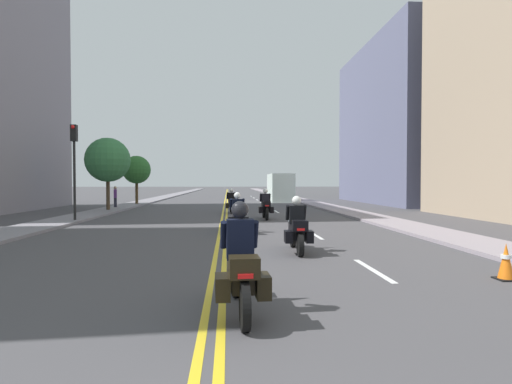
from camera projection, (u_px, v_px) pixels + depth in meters
name	position (u px, v px, depth m)	size (l,w,h in m)	color
ground_plane	(226.00, 199.00, 48.65)	(264.00, 264.00, 0.00)	#474549
sidewalk_left	(160.00, 198.00, 48.11)	(2.11, 144.00, 0.12)	gray
sidewalk_right	(292.00, 198.00, 49.19)	(2.11, 144.00, 0.12)	gray
centreline_yellow_inner	(225.00, 199.00, 48.64)	(0.12, 132.00, 0.01)	yellow
centreline_yellow_outer	(227.00, 199.00, 48.66)	(0.12, 132.00, 0.01)	yellow
lane_dashes_white	(272.00, 209.00, 29.94)	(0.14, 56.40, 0.01)	silver
building_right_1	(415.00, 124.00, 38.54)	(9.65, 17.90, 14.99)	slate
motorcycle_0	(241.00, 269.00, 5.98)	(0.78, 2.25, 1.67)	black
motorcycle_1	(297.00, 230.00, 11.27)	(0.78, 2.19, 1.58)	black
motorcycle_2	(237.00, 216.00, 15.58)	(0.78, 2.13, 1.58)	black
motorcycle_3	(266.00, 207.00, 21.41)	(0.76, 2.18, 1.63)	black
motorcycle_4	(231.00, 203.00, 25.77)	(0.78, 2.10, 1.57)	black
traffic_cone_0	(506.00, 262.00, 8.10)	(0.37, 0.37, 0.74)	black
traffic_light_near	(74.00, 155.00, 19.69)	(0.28, 0.38, 4.76)	black
pedestrian_0	(115.00, 197.00, 30.04)	(0.31, 0.41, 1.66)	#212232
street_tree_0	(108.00, 160.00, 27.09)	(2.96, 2.96, 4.94)	#473726
street_tree_1	(137.00, 170.00, 34.67)	(2.39, 2.39, 4.23)	#503A21
parked_truck	(280.00, 189.00, 41.28)	(2.20, 6.50, 2.80)	silver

